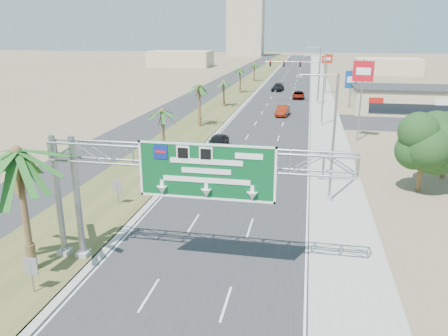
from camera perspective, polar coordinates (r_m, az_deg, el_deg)
name	(u,v)px	position (r m, az deg, el deg)	size (l,w,h in m)	color
road	(289,82)	(122.05, 8.44, 11.04)	(12.00, 300.00, 0.02)	#28282B
sidewalk_right	(321,83)	(121.97, 12.50, 10.84)	(4.00, 300.00, 0.10)	#9E9B93
median_grass	(252,81)	(122.90, 3.69, 11.25)	(7.00, 300.00, 0.12)	#424D22
opposing_road	(227,81)	(123.98, 0.42, 11.32)	(8.00, 300.00, 0.02)	#28282B
sign_gantry	(179,166)	(23.16, -5.85, 0.20)	(16.75, 1.24, 7.50)	gray
palm_near	(16,152)	(24.88, -25.53, 1.87)	(5.70, 5.70, 8.35)	brown
palm_row_b	(162,112)	(46.44, -8.09, 7.26)	(3.99, 3.99, 5.95)	brown
palm_row_c	(199,87)	(61.53, -3.28, 10.55)	(3.99, 3.99, 6.75)	brown
palm_row_d	(224,82)	(79.13, -0.04, 11.16)	(3.99, 3.99, 5.45)	brown
palm_row_e	(240,70)	(97.72, 2.12, 12.70)	(3.99, 3.99, 6.15)	brown
palm_row_f	(254,64)	(122.44, 3.97, 13.41)	(3.99, 3.99, 5.75)	brown
streetlight_near	(330,144)	(34.29, 13.73, 3.05)	(3.27, 0.44, 10.00)	gray
streetlight_mid	(322,93)	(63.81, 12.66, 9.53)	(3.27, 0.44, 10.00)	gray
streetlight_far	(318,72)	(99.61, 12.21, 12.19)	(3.27, 0.44, 10.00)	gray
signal_mast	(308,78)	(83.61, 10.89, 11.48)	(10.28, 0.71, 8.00)	gray
store_building	(409,101)	(79.76, 23.02, 8.10)	(18.00, 10.00, 4.00)	tan
oak_near	(425,139)	(39.35, 24.75, 3.50)	(4.50, 4.50, 6.80)	brown
oak_far	(448,138)	(44.06, 27.26, 3.54)	(3.50, 3.50, 5.60)	brown
median_signback_a	(31,269)	(24.53, -23.90, -11.96)	(0.75, 0.08, 2.08)	gray
median_signback_b	(118,188)	(34.34, -13.73, -2.59)	(0.75, 0.08, 2.08)	gray
tower_distant	(246,24)	(263.97, 2.88, 18.24)	(20.00, 16.00, 35.00)	tan
building_distant_left	(181,59)	(178.80, -5.68, 14.02)	(24.00, 14.00, 6.00)	tan
building_distant_right	(387,66)	(153.59, 20.56, 12.33)	(20.00, 12.00, 5.00)	tan
car_left_lane	(217,142)	(50.08, -0.86, 3.40)	(1.96, 4.87, 1.66)	black
car_mid_lane	(282,111)	(71.41, 7.65, 7.43)	(1.75, 5.00, 1.65)	maroon
car_right_lane	(298,95)	(91.08, 9.70, 9.37)	(2.36, 5.11, 1.42)	gray
car_far	(278,87)	(102.63, 7.04, 10.40)	(2.27, 5.58, 1.62)	black
pole_sign_red_near	(363,77)	(55.54, 17.68, 11.30)	(2.37, 1.05, 9.86)	gray
pole_sign_blue	(351,81)	(81.01, 16.24, 10.90)	(2.01, 0.79, 6.70)	gray
pole_sign_red_far	(327,62)	(98.21, 13.32, 13.30)	(2.18, 0.98, 8.62)	gray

